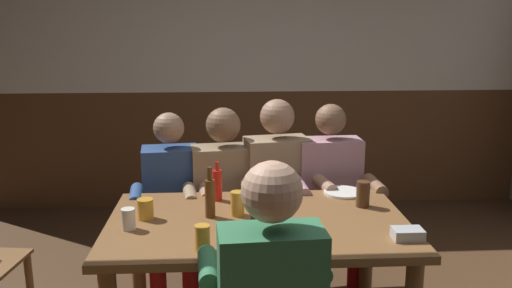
{
  "coord_description": "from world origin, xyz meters",
  "views": [
    {
      "loc": [
        -0.16,
        -2.39,
        1.75
      ],
      "look_at": [
        0.0,
        0.35,
        1.12
      ],
      "focal_mm": 37.97,
      "sensor_mm": 36.0,
      "label": 1
    }
  ],
  "objects_px": {
    "person_0": "(171,198)",
    "pint_glass_0": "(256,229)",
    "plate_1": "(273,230)",
    "pint_glass_5": "(253,194)",
    "person_2": "(279,188)",
    "pint_glass_2": "(145,209)",
    "person_1": "(225,192)",
    "pint_glass_1": "(274,188)",
    "pint_glass_7": "(202,238)",
    "bottle_0": "(210,197)",
    "pint_glass_4": "(237,203)",
    "table_candle": "(253,203)",
    "condiment_caddy": "(408,234)",
    "plate_0": "(343,192)",
    "dining_table": "(258,241)",
    "pint_glass_3": "(363,194)",
    "bottle_1": "(217,185)",
    "person_3": "(331,190)",
    "pint_glass_6": "(128,219)"
  },
  "relations": [
    {
      "from": "pint_glass_7",
      "to": "bottle_1",
      "type": "bearing_deg",
      "value": 85.03
    },
    {
      "from": "person_3",
      "to": "bottle_1",
      "type": "relative_size",
      "value": 5.48
    },
    {
      "from": "pint_glass_2",
      "to": "person_0",
      "type": "bearing_deg",
      "value": 84.11
    },
    {
      "from": "table_candle",
      "to": "bottle_0",
      "type": "relative_size",
      "value": 0.3
    },
    {
      "from": "person_2",
      "to": "condiment_caddy",
      "type": "distance_m",
      "value": 1.11
    },
    {
      "from": "pint_glass_2",
      "to": "pint_glass_6",
      "type": "height_order",
      "value": "same"
    },
    {
      "from": "person_1",
      "to": "pint_glass_1",
      "type": "bearing_deg",
      "value": 121.74
    },
    {
      "from": "person_2",
      "to": "table_candle",
      "type": "xyz_separation_m",
      "value": [
        -0.2,
        -0.56,
        0.1
      ]
    },
    {
      "from": "person_1",
      "to": "pint_glass_2",
      "type": "xyz_separation_m",
      "value": [
        -0.41,
        -0.66,
        0.13
      ]
    },
    {
      "from": "plate_1",
      "to": "pint_glass_2",
      "type": "relative_size",
      "value": 2.48
    },
    {
      "from": "person_0",
      "to": "pint_glass_4",
      "type": "distance_m",
      "value": 0.76
    },
    {
      "from": "pint_glass_1",
      "to": "pint_glass_2",
      "type": "xyz_separation_m",
      "value": [
        -0.69,
        -0.3,
        -0.01
      ]
    },
    {
      "from": "bottle_0",
      "to": "table_candle",
      "type": "bearing_deg",
      "value": 20.29
    },
    {
      "from": "pint_glass_7",
      "to": "person_2",
      "type": "bearing_deg",
      "value": 67.05
    },
    {
      "from": "bottle_0",
      "to": "bottle_1",
      "type": "height_order",
      "value": "bottle_0"
    },
    {
      "from": "pint_glass_0",
      "to": "plate_1",
      "type": "bearing_deg",
      "value": 60.6
    },
    {
      "from": "dining_table",
      "to": "person_0",
      "type": "height_order",
      "value": "person_0"
    },
    {
      "from": "dining_table",
      "to": "pint_glass_3",
      "type": "height_order",
      "value": "pint_glass_3"
    },
    {
      "from": "condiment_caddy",
      "to": "pint_glass_0",
      "type": "height_order",
      "value": "pint_glass_0"
    },
    {
      "from": "person_0",
      "to": "pint_glass_1",
      "type": "height_order",
      "value": "person_0"
    },
    {
      "from": "pint_glass_1",
      "to": "pint_glass_7",
      "type": "relative_size",
      "value": 0.98
    },
    {
      "from": "pint_glass_4",
      "to": "pint_glass_5",
      "type": "height_order",
      "value": "pint_glass_5"
    },
    {
      "from": "condiment_caddy",
      "to": "pint_glass_2",
      "type": "distance_m",
      "value": 1.29
    },
    {
      "from": "person_2",
      "to": "pint_glass_4",
      "type": "xyz_separation_m",
      "value": [
        -0.28,
        -0.63,
        0.12
      ]
    },
    {
      "from": "plate_0",
      "to": "pint_glass_3",
      "type": "xyz_separation_m",
      "value": [
        0.06,
        -0.23,
        0.06
      ]
    },
    {
      "from": "pint_glass_0",
      "to": "pint_glass_7",
      "type": "bearing_deg",
      "value": -172.07
    },
    {
      "from": "bottle_0",
      "to": "pint_glass_4",
      "type": "distance_m",
      "value": 0.15
    },
    {
      "from": "table_candle",
      "to": "pint_glass_7",
      "type": "distance_m",
      "value": 0.56
    },
    {
      "from": "pint_glass_5",
      "to": "person_2",
      "type": "bearing_deg",
      "value": 67.7
    },
    {
      "from": "table_candle",
      "to": "bottle_1",
      "type": "distance_m",
      "value": 0.27
    },
    {
      "from": "plate_1",
      "to": "pint_glass_2",
      "type": "height_order",
      "value": "pint_glass_2"
    },
    {
      "from": "pint_glass_5",
      "to": "pint_glass_6",
      "type": "distance_m",
      "value": 0.69
    },
    {
      "from": "condiment_caddy",
      "to": "person_2",
      "type": "bearing_deg",
      "value": 116.63
    },
    {
      "from": "pint_glass_2",
      "to": "person_1",
      "type": "bearing_deg",
      "value": 58.12
    },
    {
      "from": "table_candle",
      "to": "pint_glass_1",
      "type": "height_order",
      "value": "pint_glass_1"
    },
    {
      "from": "plate_0",
      "to": "pint_glass_2",
      "type": "bearing_deg",
      "value": -162.56
    },
    {
      "from": "person_3",
      "to": "bottle_0",
      "type": "height_order",
      "value": "person_3"
    },
    {
      "from": "person_0",
      "to": "person_3",
      "type": "height_order",
      "value": "person_3"
    },
    {
      "from": "pint_glass_4",
      "to": "plate_1",
      "type": "bearing_deg",
      "value": -54.41
    },
    {
      "from": "condiment_caddy",
      "to": "pint_glass_5",
      "type": "height_order",
      "value": "pint_glass_5"
    },
    {
      "from": "dining_table",
      "to": "pint_glass_1",
      "type": "distance_m",
      "value": 0.42
    },
    {
      "from": "bottle_1",
      "to": "pint_glass_3",
      "type": "xyz_separation_m",
      "value": [
        0.79,
        -0.15,
        -0.02
      ]
    },
    {
      "from": "pint_glass_1",
      "to": "pint_glass_3",
      "type": "relative_size",
      "value": 0.81
    },
    {
      "from": "person_0",
      "to": "person_2",
      "type": "xyz_separation_m",
      "value": [
        0.69,
        0.01,
        0.05
      ]
    },
    {
      "from": "dining_table",
      "to": "table_candle",
      "type": "xyz_separation_m",
      "value": [
        -0.02,
        0.15,
        0.15
      ]
    },
    {
      "from": "pint_glass_2",
      "to": "pint_glass_5",
      "type": "height_order",
      "value": "pint_glass_5"
    },
    {
      "from": "table_candle",
      "to": "person_1",
      "type": "bearing_deg",
      "value": 104.47
    },
    {
      "from": "person_2",
      "to": "pint_glass_5",
      "type": "height_order",
      "value": "person_2"
    },
    {
      "from": "person_0",
      "to": "pint_glass_0",
      "type": "distance_m",
      "value": 1.14
    },
    {
      "from": "pint_glass_7",
      "to": "pint_glass_5",
      "type": "bearing_deg",
      "value": 66.51
    }
  ]
}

